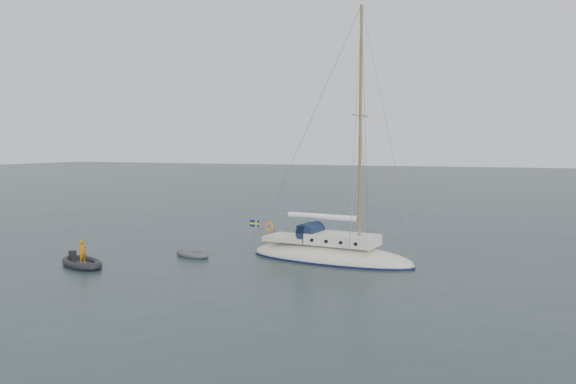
% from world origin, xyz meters
% --- Properties ---
extents(ground, '(300.00, 300.00, 0.00)m').
position_xyz_m(ground, '(0.00, 0.00, 0.00)').
color(ground, black).
rests_on(ground, ground).
extents(sailboat, '(10.29, 3.08, 14.66)m').
position_xyz_m(sailboat, '(3.03, 0.26, 1.11)').
color(sailboat, beige).
rests_on(sailboat, ground).
extents(dinghy, '(2.50, 1.13, 0.36)m').
position_xyz_m(dinghy, '(-4.88, -1.60, 0.16)').
color(dinghy, '#4F4F55').
rests_on(dinghy, ground).
extents(rib, '(3.56, 1.62, 1.46)m').
position_xyz_m(rib, '(-9.06, -6.12, 0.23)').
color(rib, black).
rests_on(rib, ground).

